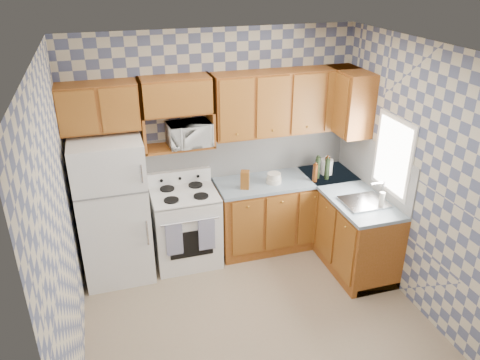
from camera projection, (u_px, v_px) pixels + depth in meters
name	position (u px, v px, depth m)	size (l,w,h in m)	color
floor	(257.00, 320.00, 4.82)	(3.40, 3.40, 0.00)	#8E775E
back_wall	(215.00, 144.00, 5.63)	(3.40, 0.02, 2.70)	#515979
right_wall	(419.00, 181.00, 4.69)	(0.02, 3.20, 2.70)	#515979
backsplash_back	(247.00, 152.00, 5.79)	(2.60, 0.01, 0.56)	silver
backsplash_right	(373.00, 165.00, 5.44)	(0.01, 1.60, 0.56)	silver
refrigerator	(113.00, 210.00, 5.21)	(0.75, 0.70, 1.68)	white
stove_body	(186.00, 228.00, 5.61)	(0.76, 0.65, 0.90)	white
cooktop	(184.00, 194.00, 5.41)	(0.76, 0.65, 0.03)	silver
backguard	(179.00, 177.00, 5.61)	(0.76, 0.08, 0.17)	white
dish_towel_left	(174.00, 239.00, 5.22)	(0.19, 0.03, 0.40)	navy
dish_towel_right	(207.00, 234.00, 5.32)	(0.19, 0.03, 0.40)	navy
base_cabinets_back	(285.00, 212.00, 5.97)	(1.75, 0.60, 0.88)	brown
base_cabinets_right	(345.00, 224.00, 5.69)	(0.60, 1.60, 0.88)	brown
countertop_back	(287.00, 180.00, 5.77)	(1.77, 0.63, 0.04)	slate
countertop_right	(348.00, 191.00, 5.49)	(0.63, 1.60, 0.04)	slate
upper_cabinets_back	(286.00, 102.00, 5.49)	(1.75, 0.33, 0.74)	brown
upper_cabinets_fridge	(98.00, 107.00, 4.88)	(0.82, 0.33, 0.50)	brown
upper_cabinets_right	(348.00, 101.00, 5.51)	(0.33, 0.70, 0.74)	brown
microwave_shelf	(179.00, 146.00, 5.32)	(0.80, 0.33, 0.03)	brown
microwave	(189.00, 134.00, 5.26)	(0.48, 0.33, 0.27)	white
sink	(364.00, 202.00, 5.18)	(0.48, 0.40, 0.03)	#B7B7BC
window	(393.00, 156.00, 5.03)	(0.02, 0.66, 0.86)	white
bottle_0	(318.00, 168.00, 5.71)	(0.06, 0.06, 0.28)	black
bottle_1	(327.00, 169.00, 5.69)	(0.06, 0.06, 0.26)	black
bottle_2	(327.00, 166.00, 5.80)	(0.06, 0.06, 0.24)	#4D240C
bottle_3	(315.00, 173.00, 5.64)	(0.06, 0.06, 0.22)	#4D240C
knife_block	(245.00, 180.00, 5.47)	(0.10, 0.10, 0.22)	brown
electric_kettle	(327.00, 167.00, 5.85)	(0.15, 0.15, 0.19)	white
food_containers	(274.00, 178.00, 5.62)	(0.18, 0.18, 0.12)	beige
soap_bottle	(382.00, 199.00, 5.07)	(0.06, 0.06, 0.17)	beige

